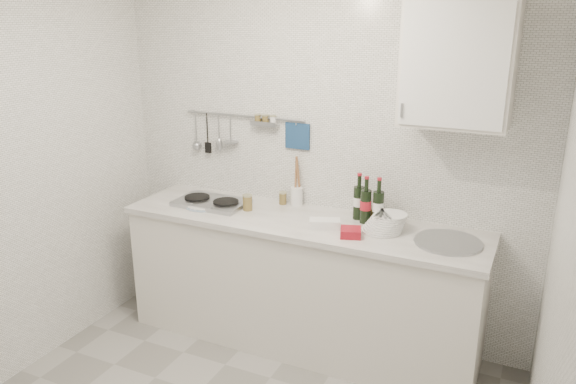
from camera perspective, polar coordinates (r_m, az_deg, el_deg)
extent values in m
cube|color=silver|center=(3.88, 3.21, 3.22)|extent=(3.00, 0.02, 2.50)
cube|color=silver|center=(2.30, 25.51, -9.16)|extent=(0.02, 2.80, 2.50)
cube|color=silver|center=(3.91, 1.32, -9.38)|extent=(2.40, 0.60, 0.88)
cube|color=silver|center=(3.72, 1.37, -3.06)|extent=(2.44, 0.64, 0.04)
cube|color=black|center=(4.12, 1.40, -14.09)|extent=(2.34, 0.52, 0.10)
cube|color=#93969B|center=(4.02, -7.78, -1.06)|extent=(0.50, 0.32, 0.03)
cylinder|color=black|center=(4.08, -9.21, -0.53)|extent=(0.18, 0.18, 0.01)
cylinder|color=black|center=(3.96, -6.33, -1.00)|extent=(0.18, 0.18, 0.01)
cylinder|color=#93969B|center=(3.47, 15.94, -4.93)|extent=(0.40, 0.40, 0.02)
cylinder|color=#93969B|center=(3.49, 15.87, -5.78)|extent=(0.34, 0.34, 0.10)
cylinder|color=#93969B|center=(4.04, -4.54, 7.70)|extent=(0.95, 0.02, 0.02)
cube|color=navy|center=(3.89, 0.97, 5.71)|extent=(0.18, 0.02, 0.18)
cube|color=silver|center=(3.36, 16.97, 12.35)|extent=(0.60, 0.35, 0.70)
cube|color=white|center=(3.18, 16.45, 12.13)|extent=(0.56, 0.01, 0.66)
cylinder|color=#93969B|center=(3.25, 11.47, 8.15)|extent=(0.01, 0.01, 0.08)
cylinder|color=#4F7FB3|center=(4.00, -8.47, -1.32)|extent=(0.28, 0.28, 0.01)
cylinder|color=#4F7FB3|center=(4.00, -8.37, -1.14)|extent=(0.27, 0.27, 0.01)
cylinder|color=white|center=(3.56, 9.48, -3.85)|extent=(0.25, 0.25, 0.01)
cylinder|color=white|center=(3.56, 9.60, -3.65)|extent=(0.24, 0.24, 0.01)
cylinder|color=white|center=(3.55, 9.71, -3.46)|extent=(0.24, 0.24, 0.01)
cylinder|color=white|center=(3.55, 9.83, -3.26)|extent=(0.23, 0.23, 0.01)
cylinder|color=white|center=(3.55, 9.95, -3.06)|extent=(0.23, 0.23, 0.01)
cylinder|color=white|center=(3.55, 10.07, -2.86)|extent=(0.22, 0.22, 0.01)
cylinder|color=white|center=(3.54, 10.19, -2.67)|extent=(0.21, 0.21, 0.01)
cylinder|color=white|center=(3.54, 10.30, -2.47)|extent=(0.21, 0.21, 0.01)
cylinder|color=white|center=(3.54, 10.42, -2.27)|extent=(0.20, 0.20, 0.01)
cube|color=white|center=(3.56, 3.76, -3.25)|extent=(0.22, 0.16, 0.06)
cube|color=#AB132D|center=(3.45, 6.39, -4.10)|extent=(0.16, 0.16, 0.05)
cylinder|color=white|center=(3.96, 0.88, -0.42)|extent=(0.09, 0.09, 0.13)
cylinder|color=#97623C|center=(3.91, 1.03, 1.84)|extent=(0.03, 0.06, 0.26)
cylinder|color=#97623C|center=(3.93, 0.81, 1.76)|extent=(0.02, 0.05, 0.24)
cylinder|color=brown|center=(3.99, -0.53, -0.68)|extent=(0.05, 0.05, 0.08)
cylinder|color=tan|center=(3.98, -0.53, -0.06)|extent=(0.06, 0.06, 0.01)
cylinder|color=brown|center=(3.73, 8.24, -2.21)|extent=(0.06, 0.06, 0.08)
cylinder|color=tan|center=(3.72, 8.27, -1.57)|extent=(0.07, 0.07, 0.01)
cylinder|color=brown|center=(3.63, 10.53, -3.04)|extent=(0.06, 0.06, 0.06)
cylinder|color=tan|center=(3.62, 10.56, -2.50)|extent=(0.06, 0.06, 0.01)
cylinder|color=brown|center=(3.87, -4.13, -1.14)|extent=(0.07, 0.07, 0.10)
cylinder|color=tan|center=(3.86, -4.15, -0.36)|extent=(0.07, 0.07, 0.01)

